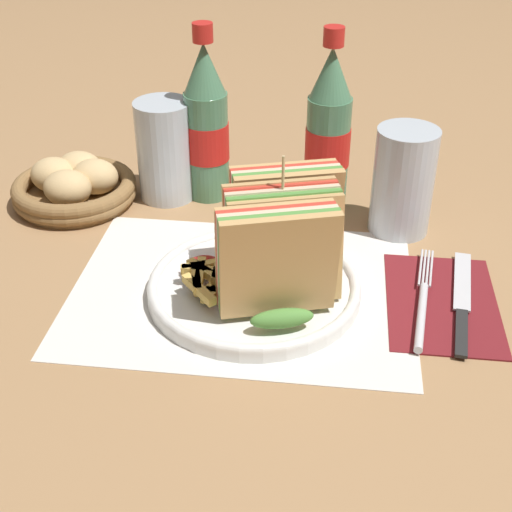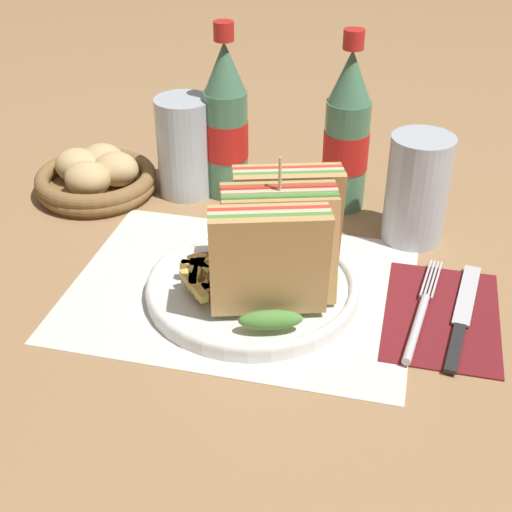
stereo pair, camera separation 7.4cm
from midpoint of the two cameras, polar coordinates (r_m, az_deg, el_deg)
The scene contains 14 objects.
ground_plane at distance 0.79m, azimuth 1.42°, elevation -3.01°, with size 4.00×4.00×0.00m, color #9E754C.
placemat at distance 0.79m, azimuth 1.16°, elevation -2.70°, with size 0.38×0.29×0.00m.
plate_main at distance 0.78m, azimuth 2.39°, elevation -2.71°, with size 0.23×0.23×0.02m.
club_sandwich at distance 0.73m, azimuth 4.71°, elevation 1.07°, with size 0.13×0.19×0.15m.
fries_pile at distance 0.76m, azimuth -1.16°, elevation -1.60°, with size 0.08×0.10×0.02m.
ketchup_blob at distance 0.79m, azimuth -1.37°, elevation -0.48°, with size 0.04×0.03×0.01m.
napkin at distance 0.79m, azimuth 17.30°, elevation -4.59°, with size 0.12×0.18×0.00m.
fork at distance 0.77m, azimuth 15.70°, elevation -4.80°, with size 0.04×0.19×0.01m.
knife at distance 0.79m, azimuth 18.82°, elevation -4.64°, with size 0.04×0.19×0.00m.
coke_bottle_near at distance 0.95m, azimuth -0.16°, elevation 10.43°, with size 0.06×0.06×0.23m.
coke_bottle_far at distance 0.93m, azimuth 9.58°, elevation 9.47°, with size 0.06×0.06×0.23m.
glass_near at distance 0.89m, azimuth 15.07°, elevation 4.62°, with size 0.08×0.08×0.13m.
glass_far at distance 0.97m, azimuth -3.49°, elevation 8.16°, with size 0.08×0.08×0.13m.
bread_basket at distance 1.00m, azimuth -10.59°, elevation 6.14°, with size 0.16×0.16×0.06m.
Camera 2 is at (0.17, -0.62, 0.46)m, focal length 50.00 mm.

